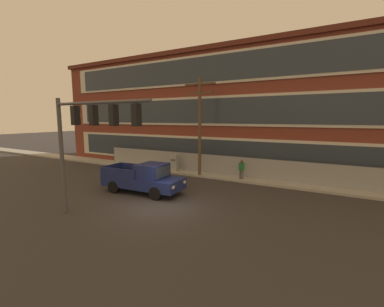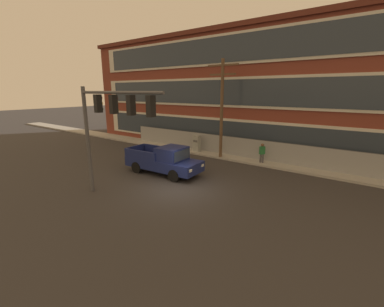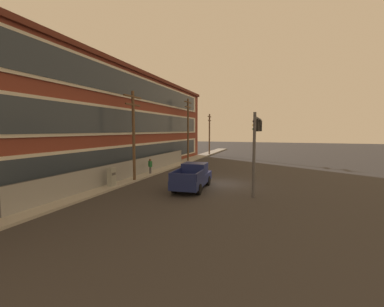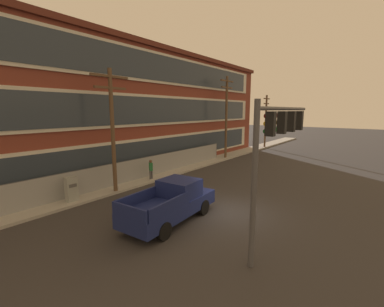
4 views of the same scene
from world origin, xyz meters
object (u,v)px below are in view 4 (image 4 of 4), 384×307
Objects in this scene: traffic_signal_mast at (277,139)px; pedestrian_near_cabinet at (151,169)px; utility_pole_midblock at (226,114)px; electrical_cabinet at (71,190)px; pickup_truck_navy at (172,202)px; utility_pole_near_corner at (112,125)px; utility_pole_far_east at (266,119)px.

traffic_signal_mast is 12.07m from pedestrian_near_cabinet.
electrical_cabinet is (-18.02, 0.09, -4.25)m from utility_pole_midblock.
traffic_signal_mast reaches higher than electrical_cabinet.
pickup_truck_navy is at bearing -126.12° from pedestrian_near_cabinet.
pedestrian_near_cabinet is at bearing 53.88° from pickup_truck_navy.
electrical_cabinet is (-2.63, 11.09, -3.56)m from traffic_signal_mast.
electrical_cabinet is 6.33m from pedestrian_near_cabinet.
pickup_truck_navy is 17.82m from utility_pole_midblock.
utility_pole_near_corner reaches higher than electrical_cabinet.
utility_pole_far_east is at bearing -0.61° from pedestrian_near_cabinet.
utility_pole_near_corner is at bearing -178.85° from utility_pole_midblock.
utility_pole_midblock is at bearing 0.12° from pedestrian_near_cabinet.
traffic_signal_mast is 28.54m from utility_pole_far_east.
utility_pole_far_east is (26.44, 10.73, -0.20)m from traffic_signal_mast.
pickup_truck_navy is at bearing -99.33° from utility_pole_near_corner.
pickup_truck_navy is at bearing -159.08° from utility_pole_midblock.
utility_pole_far_east is 22.97m from pedestrian_near_cabinet.
utility_pole_midblock is 5.41× the size of pedestrian_near_cabinet.
pickup_truck_navy is 3.32× the size of pedestrian_near_cabinet.
pickup_truck_navy is 6.54m from electrical_cabinet.
electrical_cabinet is at bearing 106.18° from pickup_truck_navy.
utility_pole_far_east reaches higher than electrical_cabinet.
pedestrian_near_cabinet is at bearing -1.04° from electrical_cabinet.
pickup_truck_navy is 0.74× the size of utility_pole_far_east.
utility_pole_midblock reaches higher than electrical_cabinet.
utility_pole_far_east reaches higher than pedestrian_near_cabinet.
traffic_signal_mast is 10.70m from utility_pole_near_corner.
pedestrian_near_cabinet is (4.50, 6.17, 0.03)m from pickup_truck_navy.
utility_pole_near_corner reaches higher than pedestrian_near_cabinet.
utility_pole_midblock is (15.23, 0.30, 0.54)m from utility_pole_near_corner.
traffic_signal_mast is 18.93m from utility_pole_midblock.
utility_pole_midblock is at bearing 1.15° from utility_pole_near_corner.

